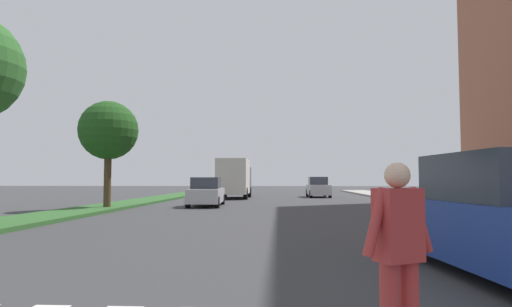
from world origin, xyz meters
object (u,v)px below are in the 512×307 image
Objects in this scene: pedestrian_performer at (399,252)px; sedan_midblock at (206,193)px; sedan_distant at (318,188)px; suv_crossing at (510,219)px; tree_far at (108,131)px; truck_box_delivery at (234,178)px.

pedestrian_performer is 21.64m from sedan_midblock.
suv_crossing is at bearing -89.45° from sedan_distant.
sedan_midblock is (-7.76, 17.75, -0.17)m from suv_crossing.
pedestrian_performer is 0.35× the size of suv_crossing.
tree_far is at bearing 118.44° from pedestrian_performer.
sedan_distant is at bearing 21.64° from truck_box_delivery.
sedan_midblock is (4.52, 3.12, -3.23)m from tree_far.
suv_crossing is at bearing -49.98° from tree_far.
sedan_distant is 0.69× the size of truck_box_delivery.
sedan_distant is 7.49m from truck_box_delivery.
sedan_distant is at bearing 90.55° from suv_crossing.
truck_box_delivery reaches higher than sedan_midblock.
sedan_midblock is 0.71× the size of truck_box_delivery.
tree_far is at bearing -110.76° from truck_box_delivery.
truck_box_delivery is (-6.92, -2.74, 0.84)m from sedan_distant.
tree_far is 0.86× the size of truck_box_delivery.
sedan_distant reaches higher than sedan_midblock.
tree_far reaches higher than truck_box_delivery.
truck_box_delivery is (0.54, 10.24, 0.87)m from sedan_midblock.
sedan_midblock is (-5.17, 21.01, -0.17)m from pedestrian_performer.
sedan_distant is at bearing 53.35° from tree_far.
pedestrian_performer is 34.08m from sedan_distant.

